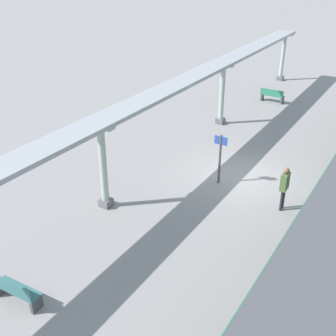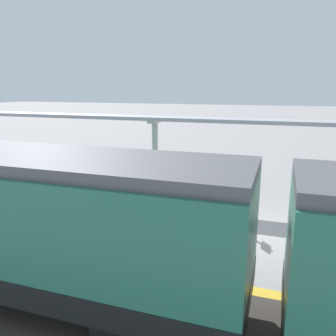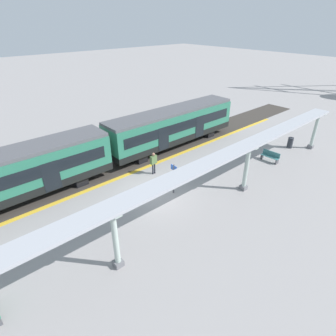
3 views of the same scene
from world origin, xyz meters
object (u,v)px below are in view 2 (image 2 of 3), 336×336
Objects in this scene: canopy_pillar_third at (155,155)px; passenger_waiting_near_edge at (191,221)px; platform_info_sign at (229,188)px; bench_near_end at (49,178)px.

canopy_pillar_third is 1.91× the size of passenger_waiting_near_edge.
canopy_pillar_third reaches higher than platform_info_sign.
bench_near_end is 0.85× the size of passenger_waiting_near_edge.
platform_info_sign is at bearing -12.10° from passenger_waiting_near_edge.
bench_near_end is at bearing 61.16° from passenger_waiting_near_edge.
platform_info_sign is (-2.90, -3.96, -0.39)m from canopy_pillar_third.
platform_info_sign is 1.24× the size of passenger_waiting_near_edge.
bench_near_end is (-1.10, 5.31, -1.28)m from canopy_pillar_third.
passenger_waiting_near_edge is (-4.76, -8.64, 0.67)m from bench_near_end.
passenger_waiting_near_edge is (-2.95, 0.63, -0.22)m from platform_info_sign.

